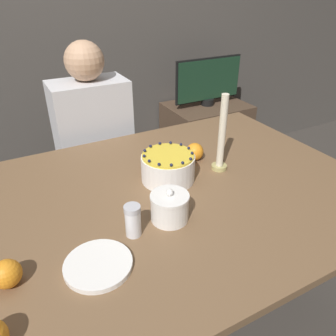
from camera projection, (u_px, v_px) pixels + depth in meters
The scene contains 13 objects.
ground_plane at pixel (161, 321), 1.61m from camera, with size 12.00×12.00×0.00m, color #3D3833.
wall_behind at pixel (56, 9), 2.03m from camera, with size 8.00×0.05×2.60m.
dining_table at pixel (159, 214), 1.28m from camera, with size 1.66×1.13×0.76m.
cake at pixel (168, 167), 1.30m from camera, with size 0.21×0.21×0.12m.
sugar_bowl at pixel (170, 207), 1.08m from camera, with size 0.13×0.13×0.12m.
sugar_shaker at pixel (133, 220), 1.01m from camera, with size 0.05×0.05×0.11m.
plate_stack at pixel (98, 265), 0.92m from camera, with size 0.19×0.19×0.02m.
candle at pixel (222, 140), 1.33m from camera, with size 0.07×0.07×0.33m.
orange_fruit_1 at pixel (7, 274), 0.85m from camera, with size 0.08×0.08×0.08m.
orange_fruit_2 at pixel (195, 152), 1.45m from camera, with size 0.08×0.08×0.08m.
person_man_blue_shirt at pixel (97, 163), 1.92m from camera, with size 0.40×0.34×1.21m.
side_cabinet at pixel (205, 140), 2.72m from camera, with size 0.62×0.46×0.61m.
tv_monitor at pixel (209, 81), 2.48m from camera, with size 0.56×0.10×0.36m.
Camera 1 is at (-0.45, -0.91, 1.46)m, focal length 35.00 mm.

